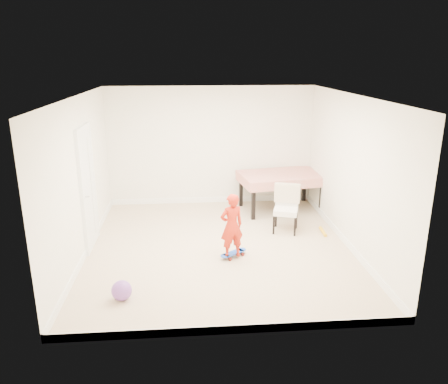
{
  "coord_description": "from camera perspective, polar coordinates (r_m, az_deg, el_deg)",
  "views": [
    {
      "loc": [
        -0.5,
        -6.97,
        3.19
      ],
      "look_at": [
        0.1,
        0.2,
        0.95
      ],
      "focal_mm": 35.0,
      "sensor_mm": 36.0,
      "label": 1
    }
  ],
  "objects": [
    {
      "name": "wall_left",
      "position": [
        7.43,
        -18.09,
        1.68
      ],
      "size": [
        0.04,
        5.0,
        2.6
      ],
      "primitive_type": "cube",
      "color": "white",
      "rests_on": "ground"
    },
    {
      "name": "baseboard_front",
      "position": [
        5.49,
        1.35,
        -17.48
      ],
      "size": [
        4.5,
        0.02,
        0.12
      ],
      "primitive_type": "cube",
      "color": "white",
      "rests_on": "ground"
    },
    {
      "name": "baseboard_left",
      "position": [
        7.84,
        -17.32,
        -7.09
      ],
      "size": [
        0.02,
        5.0,
        0.12
      ],
      "primitive_type": "cube",
      "color": "white",
      "rests_on": "ground"
    },
    {
      "name": "ground",
      "position": [
        7.68,
        -0.62,
        -7.25
      ],
      "size": [
        5.0,
        5.0,
        0.0
      ],
      "primitive_type": "plane",
      "color": "#C7AC8A",
      "rests_on": "ground"
    },
    {
      "name": "child",
      "position": [
        7.07,
        1.0,
        -4.7
      ],
      "size": [
        0.46,
        0.37,
        1.08
      ],
      "primitive_type": "imported",
      "rotation": [
        0.0,
        0.0,
        3.46
      ],
      "color": "red",
      "rests_on": "ground"
    },
    {
      "name": "skateboard",
      "position": [
        7.33,
        1.24,
        -8.16
      ],
      "size": [
        0.53,
        0.45,
        0.08
      ],
      "primitive_type": null,
      "rotation": [
        0.0,
        0.0,
        0.62
      ],
      "color": "blue",
      "rests_on": "ground"
    },
    {
      "name": "foam_toy",
      "position": [
        8.47,
        12.79,
        -5.06
      ],
      "size": [
        0.08,
        0.4,
        0.06
      ],
      "primitive_type": "cylinder",
      "rotation": [
        1.57,
        0.0,
        -0.05
      ],
      "color": "yellow",
      "rests_on": "ground"
    },
    {
      "name": "wall_right",
      "position": [
        7.72,
        16.1,
        2.43
      ],
      "size": [
        0.04,
        5.0,
        2.6
      ],
      "primitive_type": "cube",
      "color": "white",
      "rests_on": "ground"
    },
    {
      "name": "wall_back",
      "position": [
        9.65,
        -1.72,
        5.99
      ],
      "size": [
        4.5,
        0.04,
        2.6
      ],
      "primitive_type": "cube",
      "color": "white",
      "rests_on": "ground"
    },
    {
      "name": "baseboard_right",
      "position": [
        8.12,
        15.44,
        -6.06
      ],
      "size": [
        0.02,
        5.0,
        0.12
      ],
      "primitive_type": "cube",
      "color": "white",
      "rests_on": "ground"
    },
    {
      "name": "dining_table",
      "position": [
        9.48,
        7.38,
        0.05
      ],
      "size": [
        1.86,
        1.35,
        0.81
      ],
      "primitive_type": null,
      "rotation": [
        0.0,
        0.0,
        0.17
      ],
      "color": "red",
      "rests_on": "ground"
    },
    {
      "name": "door",
      "position": [
        7.78,
        -17.37,
        0.32
      ],
      "size": [
        0.11,
        0.94,
        2.11
      ],
      "primitive_type": "cube",
      "color": "white",
      "rests_on": "ground"
    },
    {
      "name": "dining_chair",
      "position": [
        8.29,
        8.08,
        -2.21
      ],
      "size": [
        0.64,
        0.69,
        0.89
      ],
      "primitive_type": null,
      "rotation": [
        0.0,
        0.0,
        -0.31
      ],
      "color": "silver",
      "rests_on": "ground"
    },
    {
      "name": "balloon",
      "position": [
        6.25,
        -13.23,
        -12.41
      ],
      "size": [
        0.28,
        0.28,
        0.28
      ],
      "primitive_type": "sphere",
      "color": "purple",
      "rests_on": "ground"
    },
    {
      "name": "baseboard_back",
      "position": [
        9.98,
        -1.66,
        -1.0
      ],
      "size": [
        4.5,
        0.02,
        0.12
      ],
      "primitive_type": "cube",
      "color": "white",
      "rests_on": "ground"
    },
    {
      "name": "ceiling",
      "position": [
        7.02,
        -0.69,
        12.3
      ],
      "size": [
        4.5,
        5.0,
        0.04
      ],
      "primitive_type": "cube",
      "color": "white",
      "rests_on": "wall_back"
    },
    {
      "name": "wall_front",
      "position": [
        4.9,
        1.44,
        -5.4
      ],
      "size": [
        4.5,
        0.04,
        2.6
      ],
      "primitive_type": "cube",
      "color": "white",
      "rests_on": "ground"
    }
  ]
}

